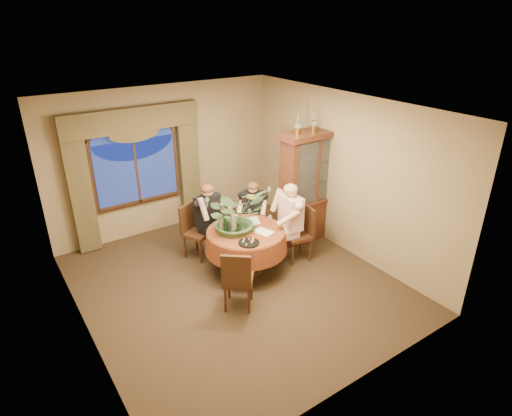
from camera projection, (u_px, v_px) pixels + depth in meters
floor at (235, 283)px, 6.87m from camera, size 5.00×5.00×0.00m
wall_back at (165, 160)px, 8.17m from camera, size 4.50×0.00×4.50m
wall_right at (344, 174)px, 7.43m from camera, size 0.00×5.00×5.00m
ceiling at (231, 108)px, 5.70m from camera, size 5.00×5.00×0.00m
window at (137, 172)px, 7.85m from camera, size 1.62×0.10×1.32m
arched_transom at (131, 130)px, 7.52m from camera, size 1.60×0.06×0.44m
drapery_left at (80, 191)px, 7.34m from camera, size 0.38×0.14×2.32m
drapery_right at (189, 168)px, 8.39m from camera, size 0.38×0.14×2.32m
swag_valance at (132, 119)px, 7.38m from camera, size 2.45×0.16×0.42m
dining_table at (246, 251)px, 7.08m from camera, size 1.77×1.77×0.75m
china_cabinet at (310, 186)px, 7.89m from camera, size 1.29×0.51×2.08m
oil_lamp_left at (298, 124)px, 7.20m from camera, size 0.11×0.11×0.34m
oil_lamp_center at (314, 121)px, 7.38m from camera, size 0.11×0.11×0.34m
oil_lamp_right at (329, 119)px, 7.57m from camera, size 0.11×0.11×0.34m
chair_right at (297, 234)px, 7.37m from camera, size 0.49×0.49×0.96m
chair_back_right at (250, 222)px, 7.82m from camera, size 0.59×0.59×0.96m
chair_back at (198, 232)px, 7.45m from camera, size 0.57×0.57×0.96m
chair_front_left at (238, 278)px, 6.16m from camera, size 0.59×0.59×0.96m
person_pink at (291, 222)px, 7.31m from camera, size 0.51×0.55×1.41m
person_back at (208, 220)px, 7.43m from camera, size 0.60×0.57×1.36m
person_scarf at (253, 213)px, 7.81m from camera, size 0.60×0.60×1.24m
stoneware_vase at (235, 223)px, 6.88m from camera, size 0.14×0.14×0.27m
centerpiece_plant at (235, 194)px, 6.70m from camera, size 0.96×1.06×0.83m
olive_bowl at (251, 230)px, 6.90m from camera, size 0.15×0.15×0.05m
cheese_platter at (249, 243)px, 6.53m from camera, size 0.32×0.32×0.02m
wine_bottle_0 at (222, 225)px, 6.73m from camera, size 0.07×0.07×0.33m
wine_bottle_1 at (239, 227)px, 6.68m from camera, size 0.07×0.07×0.33m
wine_bottle_2 at (226, 227)px, 6.68m from camera, size 0.07×0.07×0.33m
wine_bottle_3 at (233, 224)px, 6.76m from camera, size 0.07×0.07×0.33m
wine_bottle_4 at (224, 223)px, 6.81m from camera, size 0.07×0.07×0.33m
tasting_paper_0 at (263, 232)px, 6.88m from camera, size 0.28×0.35×0.00m
tasting_paper_1 at (253, 221)px, 7.23m from camera, size 0.31×0.36×0.00m
wine_glass_person_pink at (270, 220)px, 7.07m from camera, size 0.07×0.07×0.18m
wine_glass_person_back at (225, 218)px, 7.13m from camera, size 0.07×0.07×0.18m
wine_glass_person_scarf at (249, 214)px, 7.29m from camera, size 0.07×0.07×0.18m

